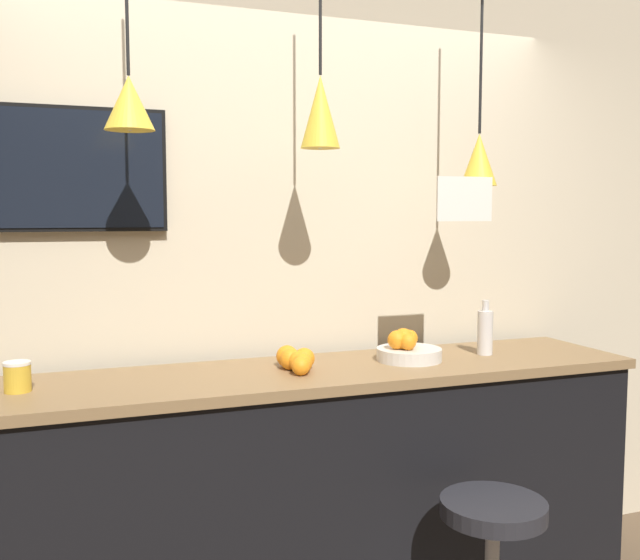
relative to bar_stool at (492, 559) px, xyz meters
name	(u,v)px	position (x,y,z in m)	size (l,w,h in m)	color
back_wall	(288,259)	(-0.44, 0.96, 1.01)	(8.00, 0.06, 2.90)	beige
service_counter	(320,496)	(-0.44, 0.56, 0.08)	(2.61, 0.59, 1.04)	black
bar_stool	(492,559)	(0.00, 0.00, 0.00)	(0.41, 0.41, 0.65)	#B7B7BC
fruit_bowl	(407,349)	(-0.05, 0.57, 0.65)	(0.27, 0.27, 0.14)	beige
orange_pile	(296,360)	(-0.54, 0.55, 0.64)	(0.14, 0.24, 0.09)	orange
juice_bottle	(485,331)	(0.33, 0.57, 0.70)	(0.07, 0.07, 0.24)	silver
spread_jar	(17,377)	(-1.54, 0.57, 0.65)	(0.09, 0.09, 0.10)	gold
pendant_lamp_left	(129,101)	(-1.14, 0.55, 1.59)	(0.17, 0.17, 0.86)	black
pendant_lamp_middle	(320,110)	(-0.44, 0.55, 1.60)	(0.15, 0.15, 0.90)	black
pendant_lamp_right	(479,157)	(0.27, 0.55, 1.44)	(0.15, 0.15, 1.04)	black
mounted_tv	(79,169)	(-1.31, 0.91, 1.38)	(0.67, 0.04, 0.48)	black
hanging_menu_board	(465,199)	(0.07, 0.34, 1.26)	(0.24, 0.01, 0.17)	white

